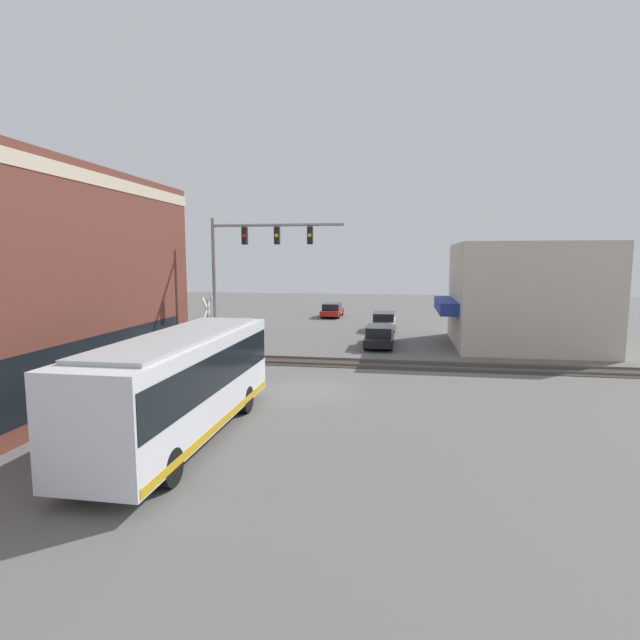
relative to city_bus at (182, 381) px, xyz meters
name	(u,v)px	position (x,y,z in m)	size (l,w,h in m)	color
ground_plane	(307,391)	(6.34, -2.80, -1.86)	(120.00, 120.00, 0.00)	#605E5B
shop_building	(524,295)	(19.82, -14.69, 1.49)	(9.19, 10.04, 6.73)	beige
city_bus	(182,381)	(0.00, 0.00, 0.00)	(10.18, 2.59, 3.39)	silver
traffic_signal_gantry	(250,258)	(10.98, 1.15, 3.91)	(0.42, 7.10, 7.87)	gray
crossing_signal	(208,324)	(10.39, 3.36, 0.43)	(1.41, 1.18, 3.81)	gray
rail_track_near	(327,362)	(12.34, -2.80, -1.83)	(2.60, 60.00, 0.15)	#332D28
parked_car_black	(379,337)	(17.95, -5.40, -1.21)	(4.89, 1.82, 1.39)	black
parked_car_white	(384,322)	(25.64, -5.40, -1.19)	(4.76, 1.82, 1.44)	silver
parked_car_red	(332,310)	(33.98, 0.00, -1.22)	(4.54, 1.82, 1.36)	#B21E19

